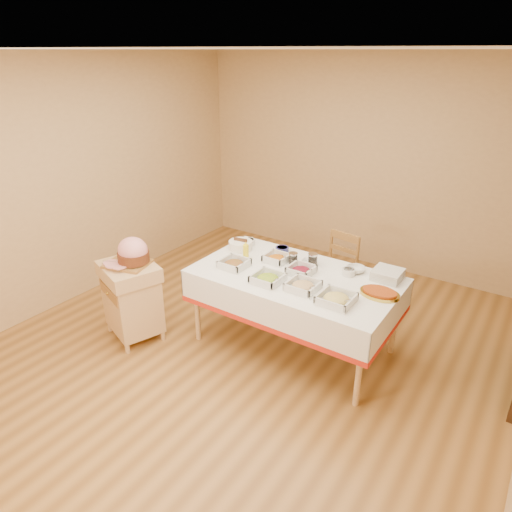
{
  "coord_description": "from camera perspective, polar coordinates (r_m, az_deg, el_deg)",
  "views": [
    {
      "loc": [
        2.04,
        -2.92,
        2.6
      ],
      "look_at": [
        -0.06,
        0.2,
        0.89
      ],
      "focal_mm": 32.0,
      "sensor_mm": 36.0,
      "label": 1
    }
  ],
  "objects": [
    {
      "name": "serving_dish_e",
      "position": [
        4.33,
        2.59,
        -0.26
      ],
      "size": [
        0.22,
        0.21,
        0.1
      ],
      "color": "silver",
      "rests_on": "dining_table"
    },
    {
      "name": "preserve_jar_left",
      "position": [
        4.29,
        4.66,
        -0.34
      ],
      "size": [
        0.09,
        0.09,
        0.11
      ],
      "color": "silver",
      "rests_on": "dining_table"
    },
    {
      "name": "serving_dish_d",
      "position": [
        3.69,
        10.0,
        -5.27
      ],
      "size": [
        0.27,
        0.27,
        0.1
      ],
      "color": "silver",
      "rests_on": "dining_table"
    },
    {
      "name": "dining_chair",
      "position": [
        4.91,
        9.92,
        -2.05
      ],
      "size": [
        0.44,
        0.42,
        0.86
      ],
      "color": "olive",
      "rests_on": "ground"
    },
    {
      "name": "bowl_white_imported",
      "position": [
        4.32,
        6.66,
        -0.7
      ],
      "size": [
        0.14,
        0.14,
        0.03
      ],
      "primitive_type": "imported",
      "rotation": [
        0.0,
        0.0,
        0.08
      ],
      "color": "silver",
      "rests_on": "dining_table"
    },
    {
      "name": "brass_platter",
      "position": [
        3.87,
        15.2,
        -4.5
      ],
      "size": [
        0.33,
        0.24,
        0.04
      ],
      "color": "gold",
      "rests_on": "dining_table"
    },
    {
      "name": "small_bowl_mid",
      "position": [
        4.52,
        3.29,
        0.83
      ],
      "size": [
        0.13,
        0.13,
        0.06
      ],
      "color": "navy",
      "rests_on": "dining_table"
    },
    {
      "name": "small_bowl_right",
      "position": [
        4.14,
        11.51,
        -1.92
      ],
      "size": [
        0.12,
        0.12,
        0.06
      ],
      "color": "silver",
      "rests_on": "dining_table"
    },
    {
      "name": "bowl_small_imported",
      "position": [
        4.22,
        12.38,
        -1.65
      ],
      "size": [
        0.18,
        0.18,
        0.05
      ],
      "primitive_type": "imported",
      "rotation": [
        0.0,
        0.0,
        -0.13
      ],
      "color": "silver",
      "rests_on": "dining_table"
    },
    {
      "name": "serving_dish_b",
      "position": [
        3.94,
        1.48,
        -2.82
      ],
      "size": [
        0.25,
        0.25,
        0.1
      ],
      "color": "silver",
      "rests_on": "dining_table"
    },
    {
      "name": "serving_dish_f",
      "position": [
        4.11,
        5.66,
        -1.78
      ],
      "size": [
        0.23,
        0.22,
        0.11
      ],
      "color": "silver",
      "rests_on": "dining_table"
    },
    {
      "name": "ham_on_board",
      "position": [
        4.34,
        -15.23,
        0.31
      ],
      "size": [
        0.41,
        0.39,
        0.27
      ],
      "color": "olive",
      "rests_on": "butcher_cart"
    },
    {
      "name": "dining_table",
      "position": [
        4.17,
        4.84,
        -4.32
      ],
      "size": [
        1.82,
        1.02,
        0.76
      ],
      "color": "tan",
      "rests_on": "ground"
    },
    {
      "name": "butcher_cart",
      "position": [
        4.54,
        -15.26,
        -4.88
      ],
      "size": [
        0.67,
        0.61,
        0.77
      ],
      "color": "tan",
      "rests_on": "ground"
    },
    {
      "name": "plate_stack",
      "position": [
        4.15,
        16.11,
        -2.24
      ],
      "size": [
        0.24,
        0.24,
        0.09
      ],
      "color": "silver",
      "rests_on": "dining_table"
    },
    {
      "name": "serving_dish_a",
      "position": [
        4.21,
        -2.76,
        -0.96
      ],
      "size": [
        0.24,
        0.24,
        0.11
      ],
      "color": "silver",
      "rests_on": "dining_table"
    },
    {
      "name": "serving_dish_c",
      "position": [
        3.84,
        5.88,
        -3.73
      ],
      "size": [
        0.25,
        0.25,
        0.1
      ],
      "color": "silver",
      "rests_on": "dining_table"
    },
    {
      "name": "small_bowl_left",
      "position": [
        4.7,
        -0.91,
        1.83
      ],
      "size": [
        0.13,
        0.13,
        0.06
      ],
      "color": "silver",
      "rests_on": "dining_table"
    },
    {
      "name": "preserve_jar_right",
      "position": [
        4.27,
        7.1,
        -0.48
      ],
      "size": [
        0.09,
        0.09,
        0.12
      ],
      "color": "silver",
      "rests_on": "dining_table"
    },
    {
      "name": "bread_basket",
      "position": [
        4.59,
        -1.94,
        1.4
      ],
      "size": [
        0.24,
        0.24,
        0.11
      ],
      "color": "white",
      "rests_on": "dining_table"
    },
    {
      "name": "room_shell",
      "position": [
        3.79,
        -0.99,
        4.4
      ],
      "size": [
        5.0,
        5.0,
        5.0
      ],
      "color": "olive",
      "rests_on": "ground"
    },
    {
      "name": "mustard_bottle",
      "position": [
        4.37,
        -1.28,
        0.65
      ],
      "size": [
        0.06,
        0.06,
        0.17
      ],
      "color": "yellow",
      "rests_on": "dining_table"
    }
  ]
}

